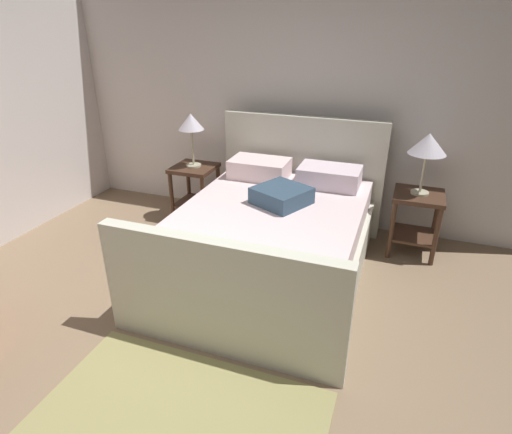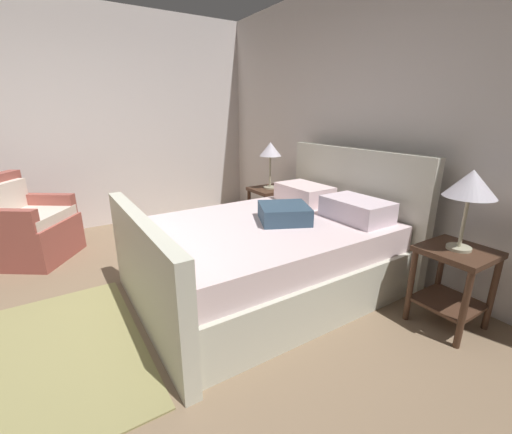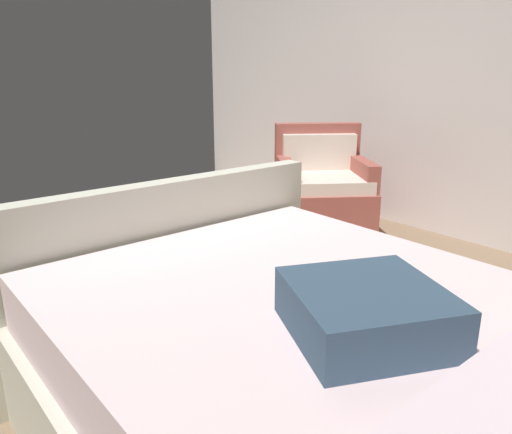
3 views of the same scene
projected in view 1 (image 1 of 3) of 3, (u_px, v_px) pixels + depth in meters
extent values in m
cube|color=#856C52|center=(166.00, 413.00, 2.42)|extent=(5.10, 5.63, 0.02)
cube|color=silver|center=(303.00, 89.00, 4.26)|extent=(5.22, 0.12, 2.78)
cube|color=beige|center=(270.00, 253.00, 3.64)|extent=(1.54, 1.96, 0.40)
cube|color=beige|center=(302.00, 173.00, 4.35)|extent=(1.65, 0.11, 1.18)
cube|color=beige|center=(220.00, 300.00, 2.68)|extent=(1.65, 0.11, 0.84)
cube|color=silver|center=(270.00, 221.00, 3.51)|extent=(1.46, 1.90, 0.22)
cube|color=silver|center=(260.00, 168.00, 4.13)|extent=(0.56, 0.36, 0.18)
cube|color=silver|center=(329.00, 176.00, 3.91)|extent=(0.56, 0.36, 0.18)
cube|color=#31485D|center=(282.00, 196.00, 3.55)|extent=(0.53, 0.53, 0.14)
cube|color=#452C1E|center=(419.00, 196.00, 3.83)|extent=(0.44, 0.44, 0.04)
cube|color=#452C1E|center=(412.00, 235.00, 4.00)|extent=(0.40, 0.40, 0.02)
cylinder|color=#452C1E|center=(391.00, 231.00, 3.86)|extent=(0.04, 0.04, 0.56)
cylinder|color=#452C1E|center=(436.00, 237.00, 3.74)|extent=(0.04, 0.04, 0.56)
cylinder|color=#452C1E|center=(394.00, 214.00, 4.18)|extent=(0.04, 0.04, 0.56)
cylinder|color=#452C1E|center=(435.00, 220.00, 4.06)|extent=(0.04, 0.04, 0.56)
cylinder|color=#B7B293|center=(420.00, 193.00, 3.82)|extent=(0.16, 0.16, 0.02)
cylinder|color=#B7B293|center=(423.00, 173.00, 3.74)|extent=(0.02, 0.02, 0.35)
cone|color=silver|center=(428.00, 144.00, 3.62)|extent=(0.32, 0.32, 0.18)
cube|color=#452C1E|center=(194.00, 168.00, 4.54)|extent=(0.44, 0.44, 0.04)
cube|color=#452C1E|center=(196.00, 202.00, 4.71)|extent=(0.40, 0.40, 0.02)
cylinder|color=#452C1E|center=(172.00, 198.00, 4.56)|extent=(0.04, 0.04, 0.56)
cylinder|color=#452C1E|center=(203.00, 203.00, 4.44)|extent=(0.04, 0.04, 0.56)
cylinder|color=#452C1E|center=(189.00, 186.00, 4.89)|extent=(0.04, 0.04, 0.56)
cylinder|color=#452C1E|center=(219.00, 190.00, 4.77)|extent=(0.04, 0.04, 0.56)
cylinder|color=#B7B293|center=(194.00, 165.00, 4.52)|extent=(0.16, 0.16, 0.02)
cylinder|color=#B7B293|center=(193.00, 147.00, 4.44)|extent=(0.02, 0.02, 0.38)
cone|color=silver|center=(191.00, 122.00, 4.32)|extent=(0.26, 0.26, 0.16)
cube|color=#948C56|center=(180.00, 416.00, 2.38)|extent=(1.63, 0.93, 0.01)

